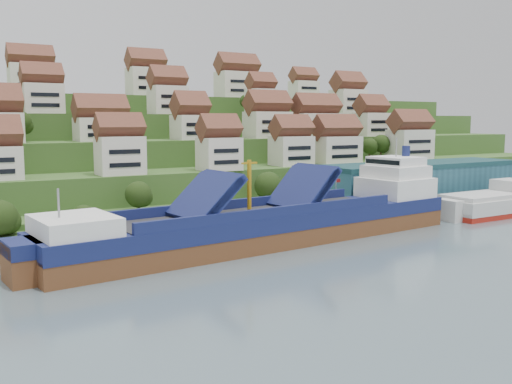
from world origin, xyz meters
TOP-DOWN VIEW (x-y plane):
  - ground at (0.00, 0.00)m, footprint 300.00×300.00m
  - quay at (20.00, 15.00)m, footprint 180.00×14.00m
  - hillside at (0.00, 103.55)m, footprint 260.00×128.00m
  - hillside_village at (2.52, 60.73)m, footprint 155.19×64.49m
  - hillside_trees at (-14.86, 37.37)m, footprint 136.75×62.43m
  - warehouse at (52.00, 17.00)m, footprint 60.00×15.00m
  - flagpole at (18.11, 10.00)m, footprint 1.28×0.16m
  - cargo_ship at (-3.93, -0.13)m, footprint 87.62×21.18m
  - second_ship at (60.09, -0.64)m, footprint 31.19×11.71m

SIDE VIEW (x-z plane):
  - ground at x=0.00m, z-range 0.00..0.00m
  - quay at x=20.00m, z-range 0.00..2.20m
  - second_ship at x=60.09m, z-range -1.79..7.24m
  - cargo_ship at x=-3.93m, z-range -6.07..13.28m
  - flagpole at x=18.11m, z-range 2.88..10.88m
  - warehouse at x=52.00m, z-range 2.20..12.20m
  - hillside at x=0.00m, z-range -4.84..26.16m
  - hillside_trees at x=-14.86m, z-range -1.37..27.93m
  - hillside_village at x=2.52m, z-range 9.73..38.89m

